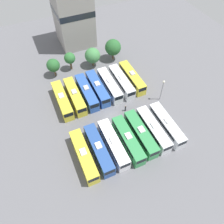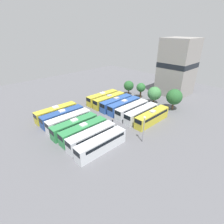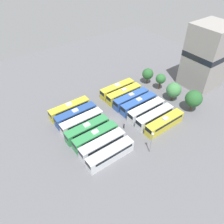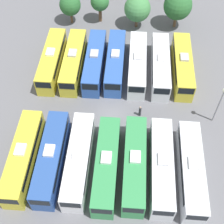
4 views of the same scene
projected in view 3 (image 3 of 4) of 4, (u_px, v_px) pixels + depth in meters
The scene contains 22 objects.
ground_plane at pixel (115, 120), 61.13m from camera, with size 110.28×110.28×0.00m, color slate.
bus_0 at pixel (70, 109), 62.33m from camera, with size 2.58×11.99×3.56m.
bus_1 at pixel (76, 115), 60.29m from camera, with size 2.58×11.99×3.56m.
bus_2 at pixel (82, 121), 58.23m from camera, with size 2.58×11.99×3.56m.
bus_3 at pixel (87, 129), 55.96m from camera, with size 2.58×11.99×3.56m.
bus_4 at pixel (96, 136), 54.07m from camera, with size 2.58×11.99×3.56m.
bus_5 at pixel (103, 144), 52.08m from camera, with size 2.58×11.99×3.56m.
bus_6 at pixel (110, 154), 49.85m from camera, with size 2.58×11.99×3.56m.
bus_7 at pixel (117, 89), 69.96m from camera, with size 2.58×11.99×3.56m.
bus_8 at pixel (124, 94), 67.91m from camera, with size 2.58×11.99×3.56m.
bus_9 at pixel (131, 99), 65.95m from camera, with size 2.58×11.99×3.56m.
bus_10 at pixel (139, 104), 64.11m from camera, with size 2.58×11.99×3.56m.
bus_11 at pixel (146, 110), 61.92m from camera, with size 2.58×11.99×3.56m.
bus_12 at pixel (155, 117), 59.73m from camera, with size 2.58×11.99×3.56m.
bus_13 at pixel (165, 123), 57.80m from camera, with size 2.58×11.99×3.56m.
worker_person at pixel (124, 126), 58.25m from camera, with size 0.36×0.36×1.85m.
light_pole at pixel (152, 139), 49.61m from camera, with size 0.60×0.60×6.53m.
tree_0 at pixel (148, 74), 73.57m from camera, with size 3.73×3.73×5.46m.
tree_1 at pixel (161, 79), 70.60m from camera, with size 3.24×3.24×5.57m.
tree_2 at pixel (174, 90), 66.21m from camera, with size 4.53×4.53×5.92m.
tree_3 at pixel (194, 99), 61.88m from camera, with size 4.84×4.84×6.66m.
depot_building at pixel (207, 56), 68.81m from camera, with size 10.82×11.30×20.30m.
Camera 3 is at (35.83, -27.43, 41.31)m, focal length 35.00 mm.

